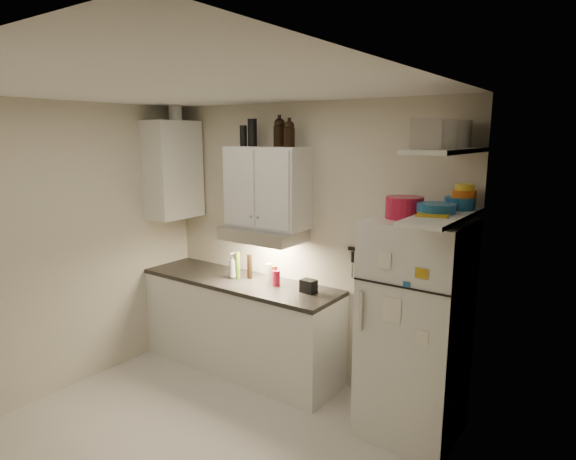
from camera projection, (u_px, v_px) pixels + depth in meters
The scene contains 36 objects.
floor at pixel (191, 449), 3.60m from camera, with size 3.20×3.00×0.02m, color silver.
ceiling at pixel (176, 86), 3.10m from camera, with size 3.20×3.00×0.02m, color white.
back_wall at pixel (304, 243), 4.56m from camera, with size 3.20×0.02×2.60m, color beige.
left_wall at pixel (59, 250), 4.27m from camera, with size 0.02×3.00×2.60m, color beige.
right_wall at pixel (403, 336), 2.43m from camera, with size 0.02×3.00×2.60m, color beige.
base_cabinet at pixel (240, 326), 4.79m from camera, with size 2.10×0.60×0.88m, color white.
countertop at pixel (239, 281), 4.70m from camera, with size 2.10×0.62×0.04m, color black.
upper_cabinet at pixel (267, 187), 4.49m from camera, with size 0.80×0.33×0.75m, color white.
side_cabinet at pixel (173, 170), 5.00m from camera, with size 0.33×0.55×1.00m, color white.
range_hood at pixel (263, 234), 4.52m from camera, with size 0.76×0.46×0.12m, color silver.
fridge at pixel (415, 330), 3.65m from camera, with size 0.70×0.68×1.70m, color silver.
shelf_hi at pixel (447, 151), 3.17m from camera, with size 0.30×0.95×0.03m, color white.
shelf_lo at pixel (443, 216), 3.25m from camera, with size 0.30×0.95×0.03m, color white.
knife_strip at pixel (370, 251), 4.13m from camera, with size 0.42×0.02×0.03m, color black.
dutch_oven at pixel (404, 207), 3.53m from camera, with size 0.28×0.28×0.16m, color #AD1433.
book_stack at pixel (433, 220), 3.23m from camera, with size 0.20×0.25×0.09m, color #B28716.
spice_jar at pixel (435, 215), 3.35m from camera, with size 0.06×0.06×0.11m, color silver.
stock_pot at pixel (452, 134), 3.41m from camera, with size 0.26×0.26×0.19m, color silver.
tin_a at pixel (442, 134), 3.06m from camera, with size 0.19×0.17×0.19m, color #AAAAAD.
tin_b at pixel (425, 134), 2.98m from camera, with size 0.19×0.19×0.19m, color #AAAAAD.
bowl_teal at pixel (460, 203), 3.47m from camera, with size 0.22×0.22×0.09m, color #185487.
bowl_orange at pixel (464, 194), 3.46m from camera, with size 0.17×0.17×0.05m, color #CD5813.
bowl_yellow at pixel (465, 187), 3.45m from camera, with size 0.14×0.14×0.04m, color yellow.
plates at pixel (436, 208), 3.31m from camera, with size 0.26×0.26×0.07m, color #185487.
growler_a at pixel (279, 132), 4.39m from camera, with size 0.11×0.11×0.26m, color black, non-canonical shape.
growler_b at pixel (289, 134), 4.24m from camera, with size 0.10×0.10×0.23m, color black, non-canonical shape.
thermos_a at pixel (252, 133), 4.48m from camera, with size 0.09×0.09×0.25m, color black.
thermos_b at pixel (243, 136), 4.50m from camera, with size 0.07×0.07×0.19m, color black.
side_jar at pixel (175, 111), 4.90m from camera, with size 0.14×0.14×0.18m, color silver.
soap_bottle at pixel (234, 264), 4.71m from camera, with size 0.11×0.11×0.29m, color white.
pepper_mill at pixel (275, 275), 4.52m from camera, with size 0.06×0.06×0.18m, color brown.
oil_bottle at pixel (237, 266), 4.69m from camera, with size 0.05×0.05×0.27m, color #496519.
vinegar_bottle at pixel (250, 266), 4.71m from camera, with size 0.05×0.05×0.24m, color black.
clear_bottle at pixel (269, 273), 4.57m from camera, with size 0.06×0.06×0.19m, color silver.
red_jar at pixel (276, 278), 4.48m from camera, with size 0.07×0.07×0.15m, color #AD1433.
caddy at pixel (309, 286), 4.29m from camera, with size 0.14×0.10×0.12m, color black.
Camera 1 is at (2.46, -2.20, 2.30)m, focal length 30.00 mm.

